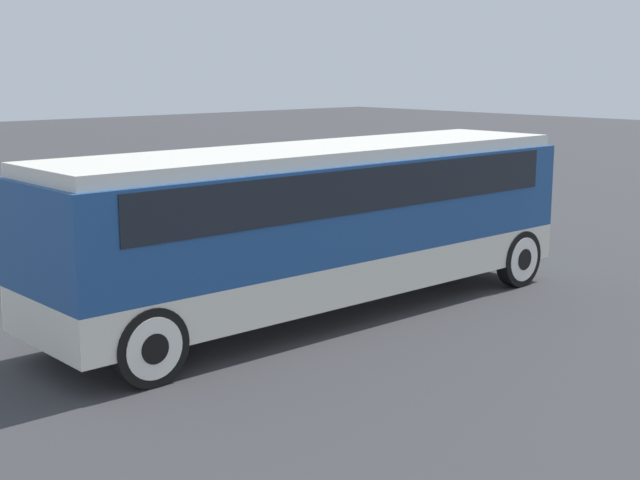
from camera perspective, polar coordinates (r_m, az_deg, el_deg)
name	(u,v)px	position (r m, az deg, el deg)	size (l,w,h in m)	color
ground_plane	(320,314)	(16.35, 0.00, -4.75)	(120.00, 120.00, 0.00)	#38383A
tour_bus	(324,213)	(16.01, 0.26, 1.74)	(10.79, 2.63, 3.07)	silver
parked_car_near	(63,238)	(20.58, -16.11, 0.13)	(4.46, 1.87, 1.43)	maroon
parked_car_mid	(304,206)	(24.13, -1.00, 2.20)	(4.36, 1.84, 1.49)	#BCBCC1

